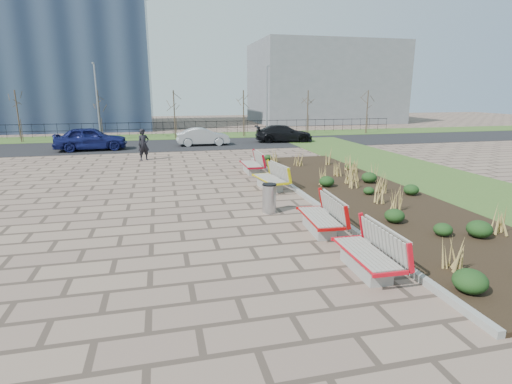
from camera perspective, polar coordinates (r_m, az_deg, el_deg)
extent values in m
plane|color=#7A6353|center=(9.54, -4.64, -10.08)|extent=(120.00, 120.00, 0.00)
cube|color=black|center=(16.03, 15.02, -0.28)|extent=(4.50, 18.00, 0.10)
cube|color=gray|center=(15.07, 7.20, -0.71)|extent=(0.16, 18.00, 0.15)
cube|color=#33511E|center=(18.74, 27.91, 0.50)|extent=(5.00, 38.00, 0.04)
cube|color=#33511E|center=(36.84, -11.51, 7.80)|extent=(80.00, 5.00, 0.04)
cube|color=black|center=(30.88, -11.06, 6.63)|extent=(80.00, 7.00, 0.02)
cylinder|color=#B2B2B7|center=(13.15, 1.91, -0.97)|extent=(0.46, 0.46, 0.96)
imported|color=black|center=(24.25, -15.77, 6.52)|extent=(0.78, 0.65, 1.83)
imported|color=#12174E|center=(29.58, -22.55, 7.07)|extent=(4.81, 2.26, 1.59)
imported|color=#94979A|center=(30.20, -7.58, 7.84)|extent=(3.89, 1.40, 1.28)
imported|color=black|center=(32.13, 3.98, 8.34)|extent=(4.76, 2.45, 1.32)
cube|color=slate|center=(54.91, 9.66, 15.09)|extent=(18.00, 12.00, 10.00)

